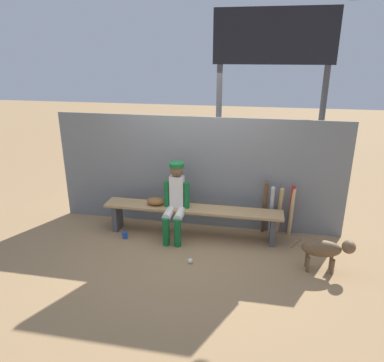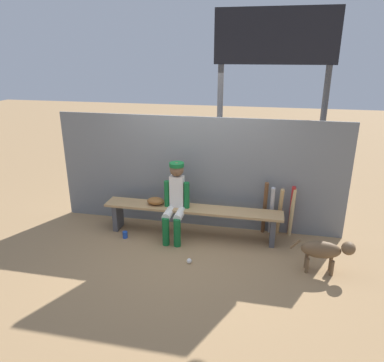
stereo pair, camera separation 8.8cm
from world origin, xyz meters
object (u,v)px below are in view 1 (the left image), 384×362
Objects in this scene: bat_aluminum_silver at (271,210)px; bat_wood_natural at (291,212)px; cup_on_ground at (125,235)px; scoreboard at (276,65)px; dugout_bench at (192,213)px; baseball at (190,261)px; bat_aluminum_red at (291,210)px; bat_wood_dark at (264,208)px; bat_wood_tan at (279,211)px; baseball_glove at (155,201)px; cup_on_bench at (172,202)px; dog at (326,249)px; player_seated at (175,199)px.

bat_wood_natural is at bearing 2.68° from bat_aluminum_silver.
cup_on_ground is 0.03× the size of scoreboard.
dugout_bench is 38.59× the size of baseball.
bat_aluminum_red is 1.87m from baseball.
bat_wood_tan is (0.24, 0.02, -0.05)m from bat_wood_dark.
bat_aluminum_red is (0.18, 0.01, 0.03)m from bat_wood_tan.
baseball is at bearing -23.71° from cup_on_ground.
bat_wood_natural is (0.19, -0.00, 0.01)m from bat_wood_tan.
dugout_bench is at bearing -168.38° from bat_aluminum_red.
cup_on_ground is (-1.04, -0.30, -0.34)m from dugout_bench.
baseball_glove is 3.78× the size of baseball.
bat_aluminum_silver is 0.13m from bat_wood_tan.
scoreboard is (1.18, 1.16, 2.25)m from dugout_bench.
scoreboard is at bearing 33.00° from baseball_glove.
bat_aluminum_silver reaches higher than bat_wood_tan.
cup_on_bench is at bearing -170.93° from bat_aluminum_silver.
bat_aluminum_red reaches higher than baseball_glove.
bat_wood_natural is (0.43, 0.02, -0.04)m from bat_wood_dark.
bat_wood_tan is at bearing 121.32° from dog.
cup_on_bench is at bearing 163.24° from dog.
player_seated is at bearing -163.77° from bat_wood_dark.
bat_wood_tan is at bearing -76.87° from scoreboard.
dugout_bench is 0.63m from baseball_glove.
bat_aluminum_red is at bearing 112.52° from dog.
bat_aluminum_red is 8.00× the size of cup_on_ground.
baseball is 0.67× the size of cup_on_ground.
bat_wood_tan reaches higher than dugout_bench.
bat_aluminum_red is (0.42, 0.03, -0.02)m from bat_wood_dark.
cup_on_ground is at bearing 156.29° from baseball.
dugout_bench is 1.41m from bat_wood_tan.
player_seated is 1.32× the size of bat_wood_dark.
bat_aluminum_red is at bearing 38.70° from baseball.
bat_wood_natural is at bearing 13.13° from player_seated.
player_seated is 1.42× the size of bat_aluminum_silver.
bat_aluminum_silver is 0.23× the size of scoreboard.
cup_on_ground is (-0.80, -0.19, -0.62)m from player_seated.
dugout_bench is 2.32× the size of player_seated.
bat_wood_dark is 0.12m from bat_aluminum_silver.
baseball is at bearing -48.01° from baseball_glove.
bat_aluminum_silver is 1.03× the size of bat_wood_natural.
bat_aluminum_red is (1.56, 0.32, 0.05)m from dugout_bench.
player_seated reaches higher than cup_on_bench.
player_seated is 2.29m from dog.
player_seated is 1.56m from bat_aluminum_silver.
cup_on_bench is 0.03× the size of scoreboard.
cup_on_bench is at bearing -171.99° from bat_wood_natural.
baseball is (-1.42, -1.14, -0.40)m from bat_aluminum_red.
bat_aluminum_red is 1.92m from cup_on_bench.
player_seated is 0.33× the size of scoreboard.
bat_wood_tan reaches higher than baseball.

